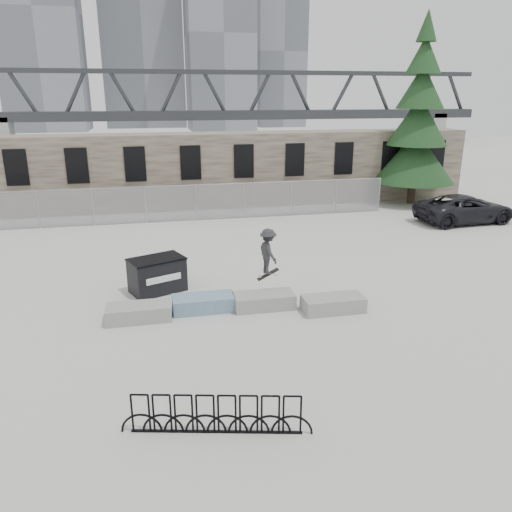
# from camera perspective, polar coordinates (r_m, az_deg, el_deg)

# --- Properties ---
(ground) EXTENTS (120.00, 120.00, 0.00)m
(ground) POSITION_cam_1_polar(r_m,az_deg,el_deg) (16.51, -2.47, -6.19)
(ground) COLOR #B9B9B4
(ground) RESTS_ON ground
(stone_wall) EXTENTS (36.00, 2.58, 4.50)m
(stone_wall) POSITION_cam_1_polar(r_m,az_deg,el_deg) (31.52, -7.63, 9.66)
(stone_wall) COLOR brown
(stone_wall) RESTS_ON ground
(chainlink_fence) EXTENTS (22.06, 0.06, 2.02)m
(chainlink_fence) POSITION_cam_1_polar(r_m,az_deg,el_deg) (28.06, -6.88, 6.12)
(chainlink_fence) COLOR gray
(chainlink_fence) RESTS_ON ground
(planter_far_left) EXTENTS (2.00, 0.90, 0.50)m
(planter_far_left) POSITION_cam_1_polar(r_m,az_deg,el_deg) (16.15, -13.25, -6.22)
(planter_far_left) COLOR gray
(planter_far_left) RESTS_ON ground
(planter_center_left) EXTENTS (2.00, 0.90, 0.50)m
(planter_center_left) POSITION_cam_1_polar(r_m,az_deg,el_deg) (16.48, -6.03, -5.32)
(planter_center_left) COLOR teal
(planter_center_left) RESTS_ON ground
(planter_center_right) EXTENTS (2.00, 0.90, 0.50)m
(planter_center_right) POSITION_cam_1_polar(r_m,az_deg,el_deg) (16.57, 0.90, -5.07)
(planter_center_right) COLOR gray
(planter_center_right) RESTS_ON ground
(planter_offset) EXTENTS (2.00, 0.90, 0.50)m
(planter_offset) POSITION_cam_1_polar(r_m,az_deg,el_deg) (16.53, 8.81, -5.36)
(planter_offset) COLOR gray
(planter_offset) RESTS_ON ground
(dumpster) EXTENTS (2.19, 1.79, 1.25)m
(dumpster) POSITION_cam_1_polar(r_m,az_deg,el_deg) (18.14, -11.23, -2.11)
(dumpster) COLOR black
(dumpster) RESTS_ON ground
(bike_rack) EXTENTS (3.95, 0.97, 0.90)m
(bike_rack) POSITION_cam_1_polar(r_m,az_deg,el_deg) (10.89, -4.57, -17.63)
(bike_rack) COLOR black
(bike_rack) RESTS_ON ground
(spruce_tree) EXTENTS (5.02, 5.02, 11.50)m
(spruce_tree) POSITION_cam_1_polar(r_m,az_deg,el_deg) (33.53, 17.97, 13.61)
(spruce_tree) COLOR #38281E
(spruce_tree) RESTS_ON ground
(skyline_towers) EXTENTS (58.00, 28.00, 48.00)m
(skyline_towers) POSITION_cam_1_polar(r_m,az_deg,el_deg) (109.58, -12.48, 25.03)
(skyline_towers) COLOR slate
(skyline_towers) RESTS_ON ground
(truss_bridge) EXTENTS (70.00, 3.00, 9.80)m
(truss_bridge) POSITION_cam_1_polar(r_m,az_deg,el_deg) (71.01, -2.11, 15.92)
(truss_bridge) COLOR #2D3033
(truss_bridge) RESTS_ON ground
(suv) EXTENTS (5.63, 2.86, 1.52)m
(suv) POSITION_cam_1_polar(r_m,az_deg,el_deg) (29.84, 22.79, 5.01)
(suv) COLOR black
(suv) RESTS_ON ground
(skateboarder) EXTENTS (0.78, 1.11, 1.77)m
(skateboarder) POSITION_cam_1_polar(r_m,az_deg,el_deg) (16.64, 1.40, 0.50)
(skateboarder) COLOR #2A2A2C
(skateboarder) RESTS_ON ground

